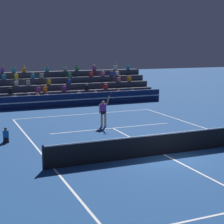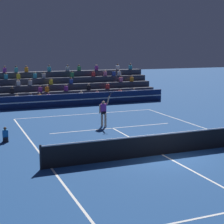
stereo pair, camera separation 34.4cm
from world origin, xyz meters
name	(u,v)px [view 1 (the left image)]	position (x,y,z in m)	size (l,w,h in m)	color
ground_plane	(164,154)	(0.00, 0.00, 0.00)	(120.00, 120.00, 0.00)	navy
court_lines	(164,154)	(0.00, 0.00, 0.00)	(11.10, 23.90, 0.01)	white
tennis_net	(164,144)	(0.00, 0.00, 0.54)	(12.00, 0.10, 1.10)	black
sponsor_banner_wall	(69,100)	(0.00, 16.18, 0.55)	(18.00, 0.26, 1.10)	navy
bleacher_stand	(58,90)	(0.00, 19.98, 1.02)	(18.33, 4.75, 3.38)	#383D4C
ball_kid_courtside	(6,136)	(-6.81, 5.45, 0.33)	(0.30, 0.36, 0.84)	black
tennis_player	(104,112)	(-0.36, 7.08, 0.99)	(0.95, 0.40, 2.49)	tan
tennis_ball	(74,145)	(-3.57, 3.25, 0.03)	(0.07, 0.07, 0.07)	#C6DB33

